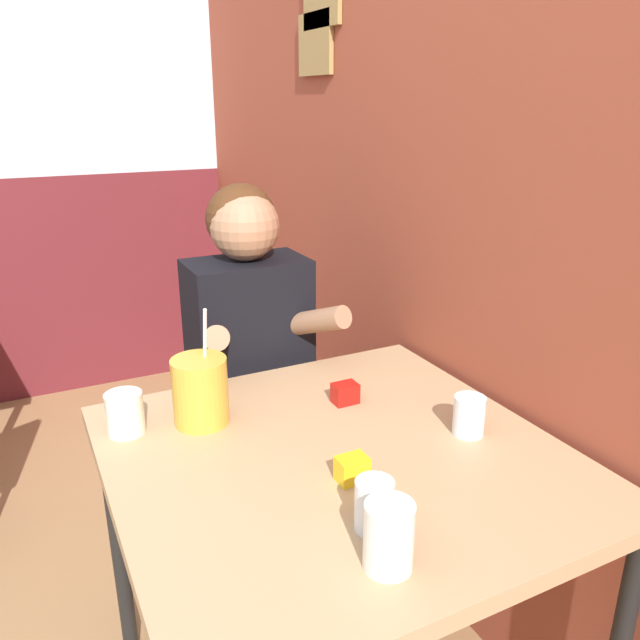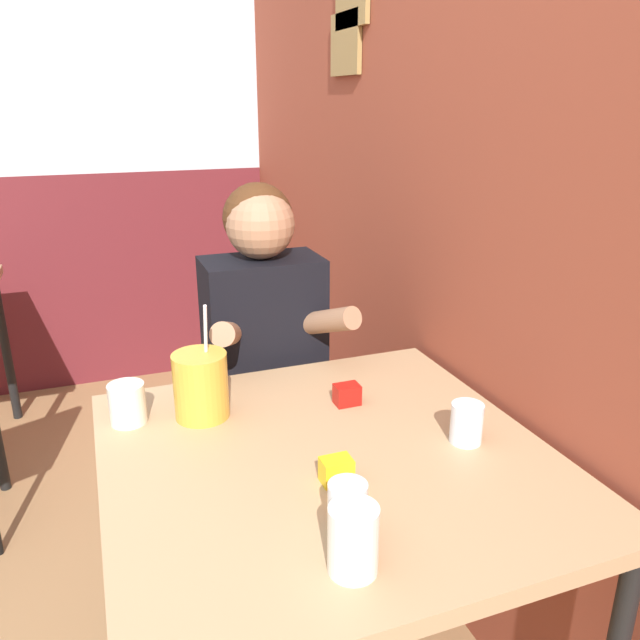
# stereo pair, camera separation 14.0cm
# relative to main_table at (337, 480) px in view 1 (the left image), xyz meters

# --- Properties ---
(brick_wall_right) EXTENTS (0.08, 4.54, 2.70)m
(brick_wall_right) POSITION_rel_main_table_xyz_m (0.51, 0.97, 0.67)
(brick_wall_right) COLOR brown
(brick_wall_right) RESTS_ON ground_plane
(main_table) EXTENTS (0.91, 0.91, 0.74)m
(main_table) POSITION_rel_main_table_xyz_m (0.00, 0.00, 0.00)
(main_table) COLOR tan
(main_table) RESTS_ON ground_plane
(person_seated) EXTENTS (0.42, 0.40, 1.23)m
(person_seated) POSITION_rel_main_table_xyz_m (0.03, 0.62, -0.04)
(person_seated) COLOR black
(person_seated) RESTS_ON ground_plane
(cocktail_pitcher) EXTENTS (0.13, 0.13, 0.28)m
(cocktail_pitcher) POSITION_rel_main_table_xyz_m (-0.21, 0.26, 0.14)
(cocktail_pitcher) COLOR gold
(cocktail_pitcher) RESTS_ON main_table
(glass_near_pitcher) EXTENTS (0.07, 0.07, 0.09)m
(glass_near_pitcher) POSITION_rel_main_table_xyz_m (0.30, -0.06, 0.11)
(glass_near_pitcher) COLOR silver
(glass_near_pitcher) RESTS_ON main_table
(glass_center) EXTENTS (0.08, 0.08, 0.11)m
(glass_center) POSITION_rel_main_table_xyz_m (-0.09, -0.33, 0.12)
(glass_center) COLOR silver
(glass_center) RESTS_ON main_table
(glass_far_side) EXTENTS (0.08, 0.08, 0.09)m
(glass_far_side) POSITION_rel_main_table_xyz_m (-0.38, 0.29, 0.11)
(glass_far_side) COLOR silver
(glass_far_side) RESTS_ON main_table
(glass_by_brick) EXTENTS (0.07, 0.07, 0.09)m
(glass_by_brick) POSITION_rel_main_table_xyz_m (-0.06, -0.24, 0.11)
(glass_by_brick) COLOR silver
(glass_by_brick) RESTS_ON main_table
(condiment_ketchup) EXTENTS (0.06, 0.04, 0.05)m
(condiment_ketchup) POSITION_rel_main_table_xyz_m (0.12, 0.20, 0.09)
(condiment_ketchup) COLOR #B7140F
(condiment_ketchup) RESTS_ON main_table
(condiment_mustard) EXTENTS (0.06, 0.04, 0.05)m
(condiment_mustard) POSITION_rel_main_table_xyz_m (-0.02, -0.10, 0.09)
(condiment_mustard) COLOR yellow
(condiment_mustard) RESTS_ON main_table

